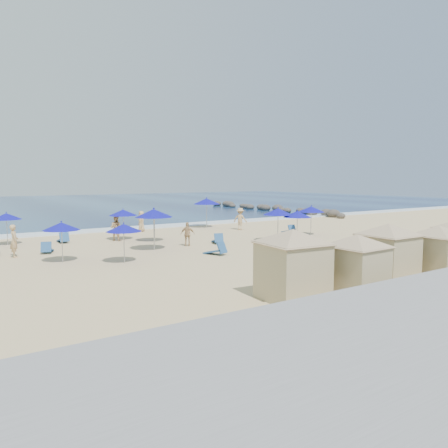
{
  "coord_description": "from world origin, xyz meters",
  "views": [
    {
      "loc": [
        -13.67,
        -20.52,
        4.39
      ],
      "look_at": [
        2.0,
        3.0,
        1.42
      ],
      "focal_mm": 35.0,
      "sensor_mm": 36.0,
      "label": 1
    }
  ],
  "objects_px": {
    "umbrella_6": "(154,212)",
    "beachgoer_2": "(188,234)",
    "beachgoer_4": "(141,221)",
    "umbrella_3": "(124,228)",
    "umbrella_8": "(207,201)",
    "cabana_1": "(357,257)",
    "umbrella_9": "(311,209)",
    "umbrella_4": "(123,213)",
    "umbrella_1": "(61,226)",
    "umbrella_5": "(154,213)",
    "umbrella_10": "(297,214)",
    "rock_jetty": "(270,208)",
    "cabana_0": "(293,255)",
    "umbrella_7": "(278,212)",
    "beachgoer_0": "(14,241)",
    "cabana_2": "(388,245)",
    "beachgoer_1": "(116,228)",
    "cabana_3": "(438,245)",
    "beachgoer_3": "(240,219)",
    "trash_bin": "(303,257)",
    "umbrella_2": "(6,216)"
  },
  "relations": [
    {
      "from": "umbrella_6",
      "to": "beachgoer_2",
      "type": "distance_m",
      "value": 3.4
    },
    {
      "from": "umbrella_6",
      "to": "beachgoer_4",
      "type": "bearing_deg",
      "value": 75.57
    },
    {
      "from": "umbrella_3",
      "to": "umbrella_8",
      "type": "xyz_separation_m",
      "value": [
        12.03,
        11.5,
        0.52
      ]
    },
    {
      "from": "umbrella_6",
      "to": "beachgoer_4",
      "type": "relative_size",
      "value": 1.37
    },
    {
      "from": "cabana_1",
      "to": "umbrella_9",
      "type": "xyz_separation_m",
      "value": [
        11.05,
        13.45,
        0.57
      ]
    },
    {
      "from": "umbrella_4",
      "to": "beachgoer_4",
      "type": "distance_m",
      "value": 5.05
    },
    {
      "from": "umbrella_1",
      "to": "umbrella_8",
      "type": "xyz_separation_m",
      "value": [
        14.67,
        9.56,
        0.46
      ]
    },
    {
      "from": "umbrella_5",
      "to": "cabana_1",
      "type": "bearing_deg",
      "value": -81.67
    },
    {
      "from": "umbrella_1",
      "to": "umbrella_10",
      "type": "height_order",
      "value": "umbrella_10"
    },
    {
      "from": "rock_jetty",
      "to": "cabana_0",
      "type": "xyz_separation_m",
      "value": [
        -27.03,
        -33.91,
        1.26
      ]
    },
    {
      "from": "rock_jetty",
      "to": "umbrella_4",
      "type": "xyz_separation_m",
      "value": [
        -26.55,
        -15.8,
        1.6
      ]
    },
    {
      "from": "rock_jetty",
      "to": "umbrella_9",
      "type": "height_order",
      "value": "umbrella_9"
    },
    {
      "from": "umbrella_7",
      "to": "beachgoer_2",
      "type": "xyz_separation_m",
      "value": [
        -6.19,
        1.71,
        -1.31
      ]
    },
    {
      "from": "umbrella_8",
      "to": "beachgoer_0",
      "type": "relative_size",
      "value": 1.48
    },
    {
      "from": "cabana_2",
      "to": "umbrella_10",
      "type": "relative_size",
      "value": 1.93
    },
    {
      "from": "umbrella_3",
      "to": "beachgoer_4",
      "type": "bearing_deg",
      "value": 63.26
    },
    {
      "from": "cabana_2",
      "to": "cabana_0",
      "type": "bearing_deg",
      "value": 179.08
    },
    {
      "from": "umbrella_5",
      "to": "umbrella_6",
      "type": "height_order",
      "value": "umbrella_5"
    },
    {
      "from": "cabana_2",
      "to": "beachgoer_4",
      "type": "xyz_separation_m",
      "value": [
        -1.88,
        22.09,
        -0.7
      ]
    },
    {
      "from": "umbrella_1",
      "to": "umbrella_4",
      "type": "xyz_separation_m",
      "value": [
        5.68,
        6.2,
        0.07
      ]
    },
    {
      "from": "cabana_2",
      "to": "beachgoer_1",
      "type": "bearing_deg",
      "value": 106.8
    },
    {
      "from": "cabana_0",
      "to": "umbrella_6",
      "type": "distance_m",
      "value": 16.27
    },
    {
      "from": "umbrella_4",
      "to": "umbrella_1",
      "type": "bearing_deg",
      "value": -132.5
    },
    {
      "from": "umbrella_9",
      "to": "beachgoer_4",
      "type": "distance_m",
      "value": 13.76
    },
    {
      "from": "umbrella_3",
      "to": "beachgoer_1",
      "type": "xyz_separation_m",
      "value": [
        2.47,
        8.08,
        -0.95
      ]
    },
    {
      "from": "umbrella_4",
      "to": "beachgoer_4",
      "type": "xyz_separation_m",
      "value": [
        3.02,
        3.89,
        -1.11
      ]
    },
    {
      "from": "beachgoer_4",
      "to": "umbrella_8",
      "type": "bearing_deg",
      "value": 87.5
    },
    {
      "from": "beachgoer_4",
      "to": "cabana_0",
      "type": "bearing_deg",
      "value": -6.43
    },
    {
      "from": "umbrella_10",
      "to": "beachgoer_2",
      "type": "xyz_separation_m",
      "value": [
        -7.02,
        2.75,
        -1.17
      ]
    },
    {
      "from": "umbrella_9",
      "to": "umbrella_8",
      "type": "bearing_deg",
      "value": 114.26
    },
    {
      "from": "cabana_3",
      "to": "beachgoer_0",
      "type": "relative_size",
      "value": 2.21
    },
    {
      "from": "cabana_3",
      "to": "umbrella_3",
      "type": "height_order",
      "value": "cabana_3"
    },
    {
      "from": "beachgoer_2",
      "to": "beachgoer_3",
      "type": "bearing_deg",
      "value": -116.88
    },
    {
      "from": "trash_bin",
      "to": "umbrella_4",
      "type": "xyz_separation_m",
      "value": [
        -4.31,
        13.66,
        1.58
      ]
    },
    {
      "from": "cabana_2",
      "to": "umbrella_10",
      "type": "distance_m",
      "value": 11.41
    },
    {
      "from": "beachgoer_0",
      "to": "rock_jetty",
      "type": "bearing_deg",
      "value": -58.5
    },
    {
      "from": "umbrella_4",
      "to": "beachgoer_1",
      "type": "bearing_deg",
      "value": -174.42
    },
    {
      "from": "umbrella_4",
      "to": "beachgoer_1",
      "type": "distance_m",
      "value": 1.22
    },
    {
      "from": "cabana_3",
      "to": "umbrella_10",
      "type": "bearing_deg",
      "value": 79.24
    },
    {
      "from": "umbrella_10",
      "to": "beachgoer_4",
      "type": "height_order",
      "value": "umbrella_10"
    },
    {
      "from": "rock_jetty",
      "to": "umbrella_2",
      "type": "distance_m",
      "value": 36.57
    },
    {
      "from": "umbrella_1",
      "to": "umbrella_7",
      "type": "height_order",
      "value": "umbrella_7"
    },
    {
      "from": "umbrella_10",
      "to": "beachgoer_4",
      "type": "distance_m",
      "value": 13.34
    },
    {
      "from": "trash_bin",
      "to": "umbrella_2",
      "type": "height_order",
      "value": "umbrella_2"
    },
    {
      "from": "umbrella_9",
      "to": "cabana_0",
      "type": "bearing_deg",
      "value": -136.96
    },
    {
      "from": "umbrella_4",
      "to": "umbrella_8",
      "type": "relative_size",
      "value": 0.83
    },
    {
      "from": "umbrella_7",
      "to": "umbrella_4",
      "type": "bearing_deg",
      "value": 142.23
    },
    {
      "from": "umbrella_1",
      "to": "beachgoer_2",
      "type": "xyz_separation_m",
      "value": [
        8.13,
        1.21,
        -1.12
      ]
    },
    {
      "from": "cabana_1",
      "to": "umbrella_3",
      "type": "distance_m",
      "value": 11.94
    },
    {
      "from": "umbrella_7",
      "to": "beachgoer_0",
      "type": "relative_size",
      "value": 1.31
    }
  ]
}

